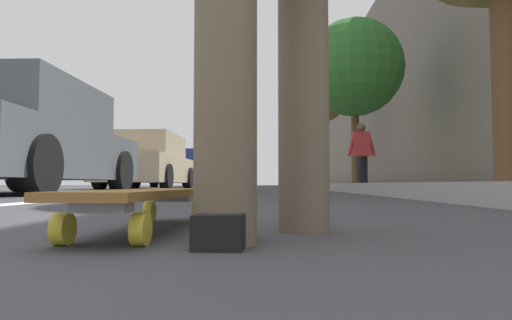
% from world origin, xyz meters
% --- Properties ---
extents(ground_plane, '(80.00, 80.00, 0.00)m').
position_xyz_m(ground_plane, '(10.00, 0.00, 0.00)').
color(ground_plane, '#38383D').
extents(lane_stripe_white, '(52.00, 0.16, 0.01)m').
position_xyz_m(lane_stripe_white, '(20.00, 1.24, 0.00)').
color(lane_stripe_white, silver).
rests_on(lane_stripe_white, ground).
extents(sidewalk_curb, '(52.00, 3.20, 0.14)m').
position_xyz_m(sidewalk_curb, '(18.00, -3.21, 0.07)').
color(sidewalk_curb, '#9E9B93').
rests_on(sidewalk_curb, ground).
extents(building_facade, '(40.00, 1.20, 8.24)m').
position_xyz_m(building_facade, '(22.00, -5.84, 4.12)').
color(building_facade, '#6F665B').
rests_on(building_facade, ground).
extents(skateboard, '(0.85, 0.24, 0.11)m').
position_xyz_m(skateboard, '(0.94, -0.06, 0.09)').
color(skateboard, yellow).
rests_on(skateboard, ground).
extents(parked_car_near, '(4.18, 1.93, 1.49)m').
position_xyz_m(parked_car_near, '(5.75, 2.84, 0.72)').
color(parked_car_near, '#4C5156').
rests_on(parked_car_near, ground).
extents(parked_car_mid, '(4.41, 1.94, 1.47)m').
position_xyz_m(parked_car_mid, '(11.94, 2.81, 0.70)').
color(parked_car_mid, tan).
rests_on(parked_car_mid, ground).
extents(parked_car_far, '(4.53, 2.03, 1.47)m').
position_xyz_m(parked_car_far, '(17.96, 2.95, 0.70)').
color(parked_car_far, navy).
rests_on(parked_car_far, ground).
extents(parked_car_end, '(4.41, 2.00, 1.48)m').
position_xyz_m(parked_car_end, '(24.73, 2.97, 0.71)').
color(parked_car_end, tan).
rests_on(parked_car_end, ground).
extents(traffic_light, '(0.33, 0.28, 4.45)m').
position_xyz_m(traffic_light, '(18.42, 1.64, 3.07)').
color(traffic_light, '#2D2D2D').
rests_on(traffic_light, ground).
extents(street_tree_mid, '(2.66, 2.66, 4.64)m').
position_xyz_m(street_tree_mid, '(11.95, -2.81, 3.30)').
color(street_tree_mid, brown).
rests_on(street_tree_mid, ground).
extents(street_tree_far, '(2.06, 2.06, 4.84)m').
position_xyz_m(street_tree_far, '(18.94, -2.81, 3.76)').
color(street_tree_far, brown).
rests_on(street_tree_far, ground).
extents(pedestrian_distant, '(0.43, 0.67, 1.54)m').
position_xyz_m(pedestrian_distant, '(10.21, -2.61, 0.88)').
color(pedestrian_distant, black).
rests_on(pedestrian_distant, ground).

